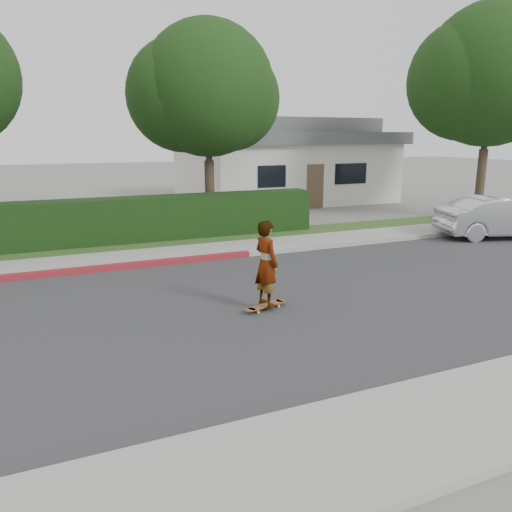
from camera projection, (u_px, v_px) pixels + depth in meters
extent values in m
plane|color=slate|center=(280.00, 303.00, 10.42)|extent=(120.00, 120.00, 0.00)
cube|color=#2D2D30|center=(280.00, 303.00, 10.42)|extent=(60.00, 8.00, 0.01)
cube|color=#9E9E99|center=(414.00, 388.00, 6.75)|extent=(60.00, 0.20, 0.15)
cube|color=gray|center=(466.00, 423.00, 5.95)|extent=(60.00, 1.60, 0.12)
cube|color=#9E9E99|center=(215.00, 257.00, 14.05)|extent=(60.00, 0.20, 0.15)
cube|color=maroon|center=(21.00, 276.00, 12.10)|extent=(12.00, 0.21, 0.15)
cube|color=gray|center=(206.00, 251.00, 14.86)|extent=(60.00, 1.60, 0.12)
cube|color=#2D4C1E|center=(190.00, 241.00, 16.28)|extent=(60.00, 1.60, 0.10)
cube|color=black|center=(91.00, 224.00, 15.48)|extent=(15.00, 1.00, 1.50)
cylinder|color=#33261C|center=(210.00, 195.00, 18.72)|extent=(0.36, 0.36, 2.52)
cylinder|color=#33261C|center=(209.00, 143.00, 18.28)|extent=(0.24, 0.24, 2.10)
sphere|color=black|center=(208.00, 89.00, 17.84)|extent=(4.80, 4.80, 4.80)
sphere|color=black|center=(183.00, 95.00, 17.93)|extent=(4.08, 4.08, 4.08)
sphere|color=black|center=(228.00, 99.00, 18.53)|extent=(3.84, 3.84, 3.84)
cylinder|color=#33261C|center=(480.00, 184.00, 20.75)|extent=(0.36, 0.36, 2.88)
cylinder|color=#33261C|center=(486.00, 131.00, 20.24)|extent=(0.24, 0.24, 2.40)
sphere|color=black|center=(492.00, 75.00, 19.74)|extent=(5.60, 5.60, 5.60)
sphere|color=black|center=(468.00, 80.00, 19.83)|extent=(4.76, 4.76, 4.76)
sphere|color=black|center=(501.00, 84.00, 20.43)|extent=(4.48, 4.48, 4.48)
cube|color=beige|center=(282.00, 172.00, 27.44)|extent=(10.00, 8.00, 3.00)
cube|color=#4C4C51|center=(282.00, 138.00, 27.02)|extent=(10.60, 8.60, 0.60)
cube|color=#4C4C51|center=(282.00, 127.00, 26.88)|extent=(8.40, 6.40, 0.80)
cube|color=black|center=(272.00, 176.00, 22.86)|extent=(1.40, 0.06, 1.00)
cube|color=black|center=(351.00, 174.00, 24.54)|extent=(1.80, 0.06, 1.00)
cube|color=brown|center=(315.00, 186.00, 23.89)|extent=(0.90, 0.06, 2.10)
cylinder|color=gold|center=(258.00, 312.00, 9.76)|extent=(0.06, 0.05, 0.06)
cylinder|color=gold|center=(253.00, 310.00, 9.87)|extent=(0.06, 0.05, 0.06)
cylinder|color=gold|center=(279.00, 306.00, 10.11)|extent=(0.06, 0.05, 0.06)
cylinder|color=gold|center=(273.00, 304.00, 10.23)|extent=(0.06, 0.05, 0.06)
cube|color=silver|center=(256.00, 309.00, 9.81)|extent=(0.09, 0.17, 0.02)
cube|color=silver|center=(276.00, 303.00, 10.16)|extent=(0.09, 0.17, 0.02)
cube|color=brown|center=(266.00, 305.00, 9.98)|extent=(0.85, 0.44, 0.02)
cylinder|color=brown|center=(250.00, 310.00, 9.71)|extent=(0.25, 0.25, 0.02)
cylinder|color=brown|center=(281.00, 301.00, 10.25)|extent=(0.25, 0.25, 0.02)
imported|color=white|center=(266.00, 263.00, 9.78)|extent=(0.53, 0.69, 1.71)
imported|color=silver|center=(502.00, 217.00, 16.94)|extent=(4.55, 2.69, 1.42)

